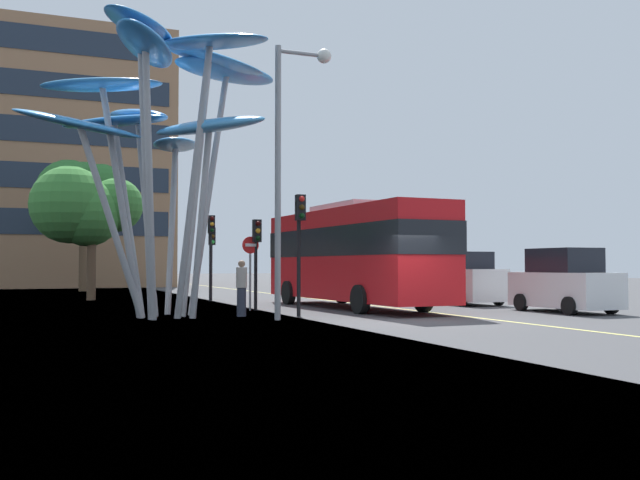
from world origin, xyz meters
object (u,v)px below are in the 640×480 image
Objects in this scene: car_parked_near at (564,283)px; street_lamp at (290,145)px; traffic_light_kerb_near at (300,228)px; traffic_light_kerb_far at (257,244)px; leaf_sculpture at (166,103)px; car_parked_mid at (463,280)px; traffic_light_opposite at (211,239)px; car_parked_far at (392,276)px; no_entry_sign at (250,261)px; pedestrian at (242,288)px; traffic_light_island_mid at (212,247)px; red_bus at (352,251)px.

street_lamp is (-9.77, 0.30, 4.15)m from car_parked_near.
traffic_light_kerb_far is (-0.33, 3.53, -0.40)m from traffic_light_kerb_near.
leaf_sculpture is 14.08m from car_parked_mid.
traffic_light_opposite is at bearing 89.80° from traffic_light_kerb_far.
no_entry_sign reaches higher than car_parked_far.
pedestrian is (-1.61, 0.89, -1.85)m from traffic_light_kerb_near.
traffic_light_island_mid is 0.84× the size of car_parked_near.
street_lamp is at bearing -91.81° from traffic_light_opposite.
car_parked_near is (9.40, -11.84, -1.75)m from traffic_light_opposite.
traffic_light_kerb_near is 1.14× the size of traffic_light_island_mid.
traffic_light_opposite is at bearing 82.29° from pedestrian.
car_parked_far is 1.57× the size of no_entry_sign.
no_entry_sign is (-9.74, -7.87, 0.70)m from car_parked_far.
traffic_light_island_mid is at bearing 139.67° from car_parked_mid.
traffic_light_island_mid is (0.31, 8.10, 0.08)m from traffic_light_kerb_far.
traffic_light_island_mid is at bearing 179.21° from car_parked_far.
red_bus is 2.80× the size of car_parked_mid.
pedestrian is (-10.83, -10.61, -0.15)m from car_parked_far.
traffic_light_kerb_far is 0.81× the size of car_parked_near.
car_parked_near is 1.52× the size of no_entry_sign.
traffic_light_kerb_near is 0.92× the size of car_parked_far.
red_bus reaches higher than traffic_light_opposite.
pedestrian is 3.07m from no_entry_sign.
leaf_sculpture is 17.54m from car_parked_far.
pedestrian is at bearing -97.71° from traffic_light_opposite.
traffic_light_kerb_near is at bearing -133.50° from red_bus.
red_bus is 3.94m from no_entry_sign.
traffic_light_opposite is at bearing 68.63° from leaf_sculpture.
traffic_light_opposite reaches higher than car_parked_far.
car_parked_near reaches higher than pedestrian.
traffic_light_island_mid is 12.92m from street_lamp.
traffic_light_opposite is at bearing -174.37° from car_parked_far.
no_entry_sign is (3.40, 2.32, -4.86)m from leaf_sculpture.
red_bus is at bearing -126.30° from car_parked_far.
car_parked_mid is 10.81m from pedestrian.
no_entry_sign is at bearing -176.07° from car_parked_mid.
red_bus is at bearing 48.28° from street_lamp.
pedestrian is at bearing -111.62° from no_entry_sign.
street_lamp is at bearing -94.32° from traffic_light_kerb_far.
traffic_light_kerb_far is (-3.72, -0.05, 0.22)m from red_bus.
traffic_light_opposite is 9.94m from pedestrian.
street_lamp is at bearing -63.17° from pedestrian.
pedestrian is 0.67× the size of no_entry_sign.
traffic_light_kerb_far is 0.97× the size of traffic_light_island_mid.
leaf_sculpture is 10.65m from traffic_light_opposite.
traffic_light_opposite is at bearing 91.63° from traffic_light_kerb_near.
leaf_sculpture is at bearing 168.79° from car_parked_near.
street_lamp reaches higher than car_parked_near.
traffic_light_kerb_near is 2.16× the size of pedestrian.
red_bus is at bearing 28.24° from pedestrian.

